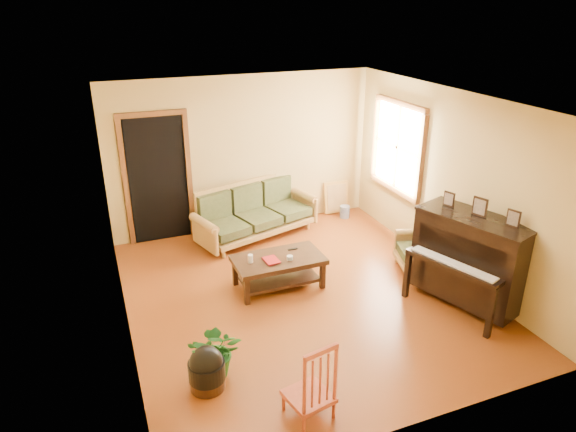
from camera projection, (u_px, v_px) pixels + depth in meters
name	position (u px, v px, depth m)	size (l,w,h in m)	color
floor	(302.00, 295.00, 6.95)	(5.00, 5.00, 0.00)	#642A0D
doorway	(158.00, 180.00, 8.18)	(1.08, 0.16, 2.05)	black
window	(398.00, 147.00, 8.22)	(0.12, 1.36, 1.46)	white
sofa	(257.00, 212.00, 8.48)	(2.07, 0.87, 0.89)	#A1773B
coffee_table	(279.00, 272.00, 7.07)	(1.23, 0.67, 0.45)	black
armchair	(421.00, 247.00, 7.44)	(0.72, 0.75, 0.75)	#A1773B
piano	(469.00, 261.00, 6.53)	(0.82, 1.39, 1.23)	black
footstool	(207.00, 373.00, 5.23)	(0.38, 0.38, 0.36)	black
red_chair	(309.00, 378.00, 4.80)	(0.40, 0.44, 0.86)	#9C371C
leaning_frame	(336.00, 197.00, 9.48)	(0.47, 0.10, 0.63)	gold
ceramic_crock	(345.00, 212.00, 9.35)	(0.18, 0.18, 0.22)	#314D95
potted_plant	(217.00, 351.00, 5.36)	(0.55, 0.48, 0.62)	#18561A
book	(265.00, 262.00, 6.85)	(0.18, 0.25, 0.02)	#A11516
candle	(250.00, 259.00, 6.84)	(0.07, 0.07, 0.12)	white
glass_jar	(290.00, 258.00, 6.92)	(0.08, 0.08, 0.06)	silver
remote	(293.00, 249.00, 7.21)	(0.14, 0.04, 0.01)	black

